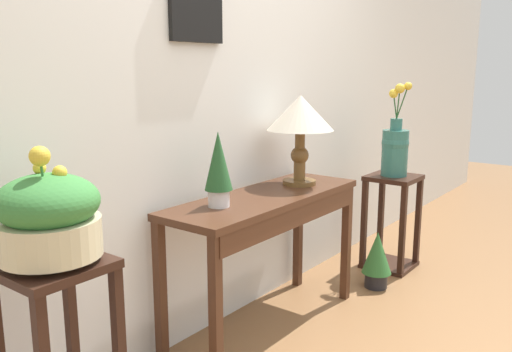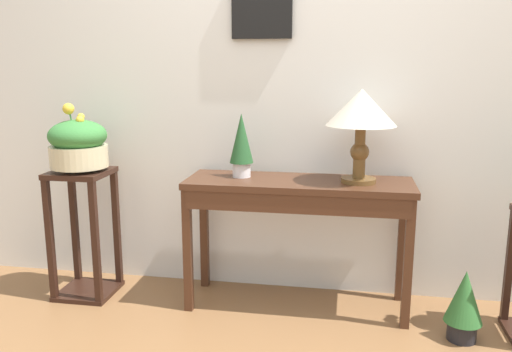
% 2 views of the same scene
% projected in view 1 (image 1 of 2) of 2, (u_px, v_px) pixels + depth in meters
% --- Properties ---
extents(back_wall_with_art, '(9.00, 0.13, 2.80)m').
position_uv_depth(back_wall_with_art, '(221.00, 62.00, 2.77)').
color(back_wall_with_art, silver).
rests_on(back_wall_with_art, ground).
extents(console_table, '(1.23, 0.40, 0.73)m').
position_uv_depth(console_table, '(269.00, 215.00, 2.73)').
color(console_table, '#472819').
rests_on(console_table, ground).
extents(table_lamp, '(0.37, 0.37, 0.49)m').
position_uv_depth(table_lamp, '(300.00, 118.00, 2.90)').
color(table_lamp, brown).
rests_on(table_lamp, console_table).
extents(potted_plant_on_console, '(0.13, 0.13, 0.35)m').
position_uv_depth(potted_plant_on_console, '(218.00, 166.00, 2.46)').
color(potted_plant_on_console, silver).
rests_on(potted_plant_on_console, console_table).
extents(planter_bowl_wide_left, '(0.32, 0.32, 0.38)m').
position_uv_depth(planter_bowl_wide_left, '(49.00, 216.00, 1.69)').
color(planter_bowl_wide_left, beige).
rests_on(planter_bowl_wide_left, pedestal_stand_left).
extents(pedestal_stand_right, '(0.32, 0.32, 0.65)m').
position_uv_depth(pedestal_stand_right, '(391.00, 222.00, 3.68)').
color(pedestal_stand_right, black).
rests_on(pedestal_stand_right, ground).
extents(flower_vase_tall_right, '(0.18, 0.19, 0.63)m').
position_uv_depth(flower_vase_tall_right, '(395.00, 146.00, 3.57)').
color(flower_vase_tall_right, '#2D665B').
rests_on(flower_vase_tall_right, pedestal_stand_right).
extents(potted_plant_floor, '(0.19, 0.19, 0.37)m').
position_uv_depth(potted_plant_floor, '(377.00, 258.00, 3.34)').
color(potted_plant_floor, black).
rests_on(potted_plant_floor, ground).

